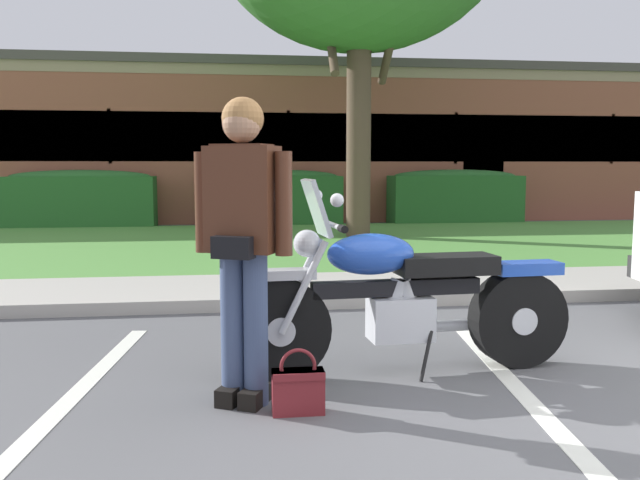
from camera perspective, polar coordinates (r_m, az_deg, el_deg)
ground_plane at (r=3.68m, az=15.06°, el=-15.22°), size 140.00×140.00×0.00m
curb_strip at (r=6.51m, az=4.47°, el=-5.04°), size 60.00×0.20×0.12m
concrete_walk at (r=7.33m, az=3.07°, el=-3.90°), size 60.00×1.50×0.08m
grass_lawn at (r=11.42m, az=-0.86°, el=-0.28°), size 60.00×6.85×0.06m
stall_stripe_0 at (r=3.73m, az=-23.20°, el=-15.14°), size 0.63×4.38×0.01m
stall_stripe_1 at (r=3.97m, az=18.05°, el=-13.64°), size 0.63×4.38×0.01m
motorcycle at (r=4.43m, az=7.98°, el=-4.80°), size 2.24×0.82×1.26m
rider_person at (r=3.76m, az=-6.48°, el=1.00°), size 0.53×0.39×1.70m
handbag at (r=3.75m, az=-1.85°, el=-12.23°), size 0.28×0.13×0.36m
hedge_left at (r=15.31m, az=-19.38°, el=3.37°), size 3.07×0.90×1.24m
hedge_center_left at (r=15.03m, az=-3.80°, el=3.66°), size 2.91×0.90×1.24m
hedge_center_right at (r=15.86m, az=11.24°, el=3.69°), size 2.99×0.90×1.24m
brick_building at (r=21.29m, az=-4.02°, el=7.77°), size 23.46×11.48×3.78m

